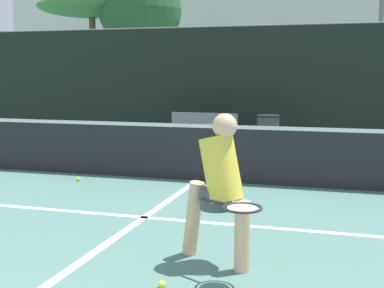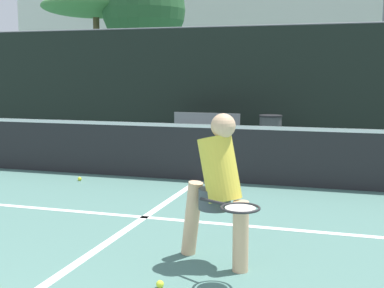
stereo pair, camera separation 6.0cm
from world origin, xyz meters
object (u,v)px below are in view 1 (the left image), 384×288
Objects in this scene: courtside_bench at (203,130)px; trash_bin at (268,134)px; parked_car at (193,113)px; player_practicing at (220,184)px.

courtside_bench is 1.53m from trash_bin.
parked_car is (-2.83, 3.75, 0.13)m from trash_bin.
trash_bin is (1.53, -0.11, -0.04)m from courtside_bench.
trash_bin is at bearing -1.57° from courtside_bench.
courtside_bench is (-2.13, 7.09, -0.30)m from player_practicing.
player_practicing is at bearing -70.77° from courtside_bench.
trash_bin reaches higher than courtside_bench.
player_practicing is at bearing -72.28° from parked_car.
player_practicing reaches higher than trash_bin.
player_practicing is 0.37× the size of parked_car.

